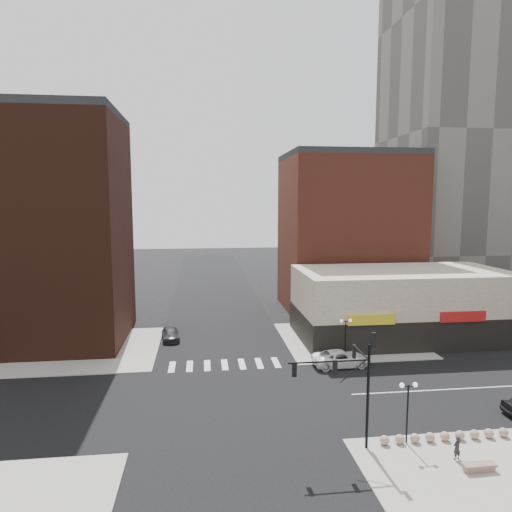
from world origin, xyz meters
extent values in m
plane|color=black|center=(0.00, 0.00, 0.00)|extent=(240.00, 240.00, 0.00)
cube|color=black|center=(0.00, 0.00, 0.01)|extent=(200.00, 14.00, 0.02)
cube|color=black|center=(0.00, 0.00, 0.01)|extent=(14.00, 200.00, 0.02)
cube|color=gray|center=(-14.50, 14.50, 0.06)|extent=(15.00, 15.00, 0.12)
cube|color=gray|center=(14.50, 14.50, 0.06)|extent=(15.00, 15.00, 0.12)
cube|color=#3A1B12|center=(-19.00, 18.50, 12.50)|extent=(16.00, 15.00, 25.00)
cube|color=brown|center=(19.00, 29.50, 11.00)|extent=(18.00, 15.00, 22.00)
cube|color=#47443F|center=(40.00, 38.00, 45.00)|extent=(20.00, 20.00, 90.00)
cube|color=#47443F|center=(60.00, 56.00, 41.00)|extent=(18.00, 18.00, 82.00)
cube|color=beige|center=(21.00, 15.00, 4.00)|extent=(24.00, 12.00, 8.00)
cube|color=black|center=(21.00, 15.00, 1.70)|extent=(24.20, 12.20, 3.40)
cylinder|color=black|center=(8.20, -8.20, 3.50)|extent=(0.18, 0.18, 7.00)
cylinder|color=black|center=(5.60, -8.20, 6.00)|extent=(5.20, 0.11, 0.11)
cylinder|color=black|center=(7.20, -8.20, 5.30)|extent=(1.72, 0.06, 1.46)
cylinder|color=black|center=(8.20, -6.70, 6.00)|extent=(0.11, 3.00, 0.11)
cube|color=black|center=(3.40, -8.20, 5.60)|extent=(0.28, 0.18, 0.95)
sphere|color=red|center=(3.40, -8.20, 5.90)|extent=(0.16, 0.16, 0.16)
cube|color=black|center=(6.00, -8.20, 5.60)|extent=(0.28, 0.18, 0.95)
sphere|color=red|center=(6.00, -8.20, 5.90)|extent=(0.16, 0.16, 0.16)
cube|color=black|center=(8.20, -5.40, 5.60)|extent=(0.18, 0.28, 0.95)
sphere|color=red|center=(8.20, -5.40, 5.90)|extent=(0.16, 0.16, 0.16)
cube|color=black|center=(8.45, -8.20, 7.30)|extent=(0.28, 0.18, 0.95)
sphere|color=red|center=(8.45, -8.20, 7.60)|extent=(0.16, 0.16, 0.16)
cylinder|color=black|center=(11.00, -8.00, 2.12)|extent=(0.11, 0.11, 4.00)
cylinder|color=black|center=(11.00, -8.00, 4.02)|extent=(0.90, 0.06, 0.06)
sphere|color=white|center=(10.55, -8.00, 4.12)|extent=(0.32, 0.32, 0.32)
sphere|color=white|center=(11.45, -8.00, 4.12)|extent=(0.32, 0.32, 0.32)
cylinder|color=black|center=(12.00, 8.00, 2.12)|extent=(0.11, 0.11, 4.00)
cylinder|color=black|center=(12.00, 8.00, 4.02)|extent=(0.90, 0.06, 0.06)
sphere|color=white|center=(11.55, 8.00, 4.12)|extent=(0.32, 0.32, 0.32)
sphere|color=white|center=(12.45, 8.00, 4.12)|extent=(0.32, 0.32, 0.32)
sphere|color=#946F66|center=(9.50, -8.00, 0.43)|extent=(0.61, 0.61, 0.61)
sphere|color=#946F66|center=(10.55, -8.00, 0.43)|extent=(0.61, 0.61, 0.61)
sphere|color=#946F66|center=(11.60, -8.00, 0.43)|extent=(0.61, 0.61, 0.61)
sphere|color=#946F66|center=(12.65, -8.00, 0.43)|extent=(0.61, 0.61, 0.61)
sphere|color=#946F66|center=(13.70, -8.00, 0.43)|extent=(0.61, 0.61, 0.61)
sphere|color=#946F66|center=(14.75, -8.00, 0.43)|extent=(0.61, 0.61, 0.61)
sphere|color=#946F66|center=(15.80, -8.00, 0.43)|extent=(0.61, 0.61, 0.61)
sphere|color=#946F66|center=(16.85, -8.00, 0.43)|extent=(0.61, 0.61, 0.61)
sphere|color=#946F66|center=(17.90, -8.00, 0.43)|extent=(0.61, 0.61, 0.61)
imported|color=white|center=(11.13, 6.50, 0.78)|extent=(5.80, 2.94, 1.57)
imported|color=black|center=(-5.90, 17.17, 0.67)|extent=(2.47, 4.85, 1.35)
imported|color=#242227|center=(13.23, -10.18, 0.87)|extent=(0.63, 0.51, 1.50)
cube|color=#826459|center=(13.89, -11.48, 0.29)|extent=(1.79, 0.53, 0.33)
cube|color=#826459|center=(13.89, -11.48, 0.52)|extent=(2.02, 0.65, 0.13)
camera|label=1|loc=(-2.24, -34.91, 15.98)|focal=32.00mm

